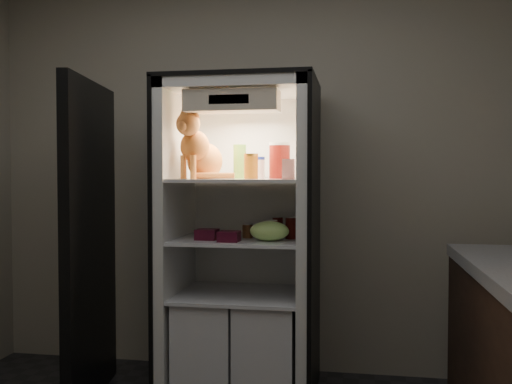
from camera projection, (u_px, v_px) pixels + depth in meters
room_shell at (166, 91)px, 2.05m from camera, size 3.60×3.60×3.60m
refrigerator at (242, 261)px, 3.44m from camera, size 0.90×0.72×1.88m
fridge_door at (90, 244)px, 3.29m from camera, size 0.20×0.87×1.85m
tabby_cat at (200, 152)px, 3.34m from camera, size 0.35×0.41×0.42m
parmesan_shaker at (240, 162)px, 3.45m from camera, size 0.08×0.08×0.21m
mayo_tub at (257, 168)px, 3.48m from camera, size 0.10×0.10×0.13m
salsa_jar at (251, 166)px, 3.31m from camera, size 0.08×0.08×0.15m
pepper_jar at (280, 161)px, 3.39m from camera, size 0.13×0.13×0.21m
cream_carton at (289, 169)px, 3.11m from camera, size 0.06×0.06×0.11m
soda_can_a at (278, 227)px, 3.44m from camera, size 0.06×0.06×0.12m
soda_can_b at (291, 228)px, 3.32m from camera, size 0.07×0.07×0.13m
soda_can_c at (272, 230)px, 3.27m from camera, size 0.06×0.06×0.11m
condiment_jar at (248, 230)px, 3.37m from camera, size 0.06×0.06×0.09m
grape_bag at (269, 231)px, 3.22m from camera, size 0.22×0.16×0.11m
berry_box_left at (207, 234)px, 3.28m from camera, size 0.12×0.12×0.06m
berry_box_right at (229, 236)px, 3.19m from camera, size 0.12×0.12×0.06m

